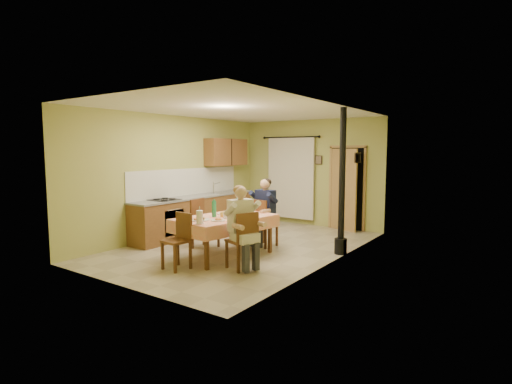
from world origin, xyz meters
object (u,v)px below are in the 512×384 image
Objects in this scene: chair_far at (264,232)px; chair_left at (205,234)px; chair_right at (242,252)px; chair_near at (177,252)px; man_right at (241,217)px; man_far at (264,204)px; dining_table at (225,237)px; stove_flue at (342,201)px.

chair_left is (-0.92, -0.80, 0.00)m from chair_far.
chair_right is at bearing 57.87° from chair_left.
man_right is (0.89, 0.63, 0.59)m from chair_near.
chair_right is (0.90, 0.62, 0.00)m from chair_near.
man_right is at bearing -63.50° from man_far.
dining_table is 1.23m from man_far.
chair_far reaches higher than chair_right.
dining_table is at bearing -91.54° from chair_far.
chair_left is at bearing -155.54° from stove_flue.
man_far is (-0.59, 1.57, 0.59)m from chair_right.
dining_table is 1.45× the size of man_right.
chair_far is at bearing 90.92° from dining_table.
man_right is 0.50× the size of stove_flue.
chair_far is at bearing 40.43° from man_right.
chair_right is at bearing -23.32° from dining_table.
stove_flue reaches higher than chair_near.
stove_flue is (2.49, 1.13, 0.73)m from chair_left.
chair_far is 1.76m from man_right.
chair_right is 0.98× the size of chair_left.
chair_near is 1.51m from chair_left.
chair_far is 1.05× the size of chair_near.
chair_near is 1.24m from man_right.
chair_far is 2.20m from chair_near.
chair_far is at bearing 40.80° from chair_right.
chair_right is 0.71× the size of man_far.
man_right is at bearing -139.93° from chair_near.
chair_far is at bearing -93.19° from chair_near.
chair_near is at bearing 145.19° from man_right.
man_far reaches higher than chair_left.
man_right reaches higher than chair_right.
chair_near is at bearing -89.57° from dining_table.
chair_near is 0.68× the size of man_right.
stove_flue is (0.98, 1.88, 0.15)m from man_right.
dining_table is 1.45× the size of man_far.
stove_flue is (1.71, 1.42, 0.65)m from dining_table.
man_right is at bearing -23.52° from dining_table.
man_far is at bearing 40.21° from man_right.
stove_flue is at bearing 17.53° from man_far.
chair_near is at bearing -126.68° from stove_flue.
chair_left is 0.72× the size of man_far.
man_far reaches higher than chair_far.
dining_table is 2.00× the size of chair_left.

